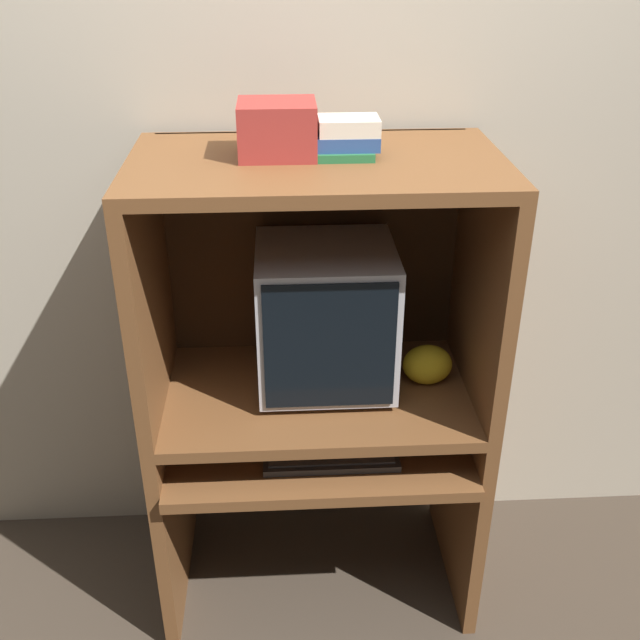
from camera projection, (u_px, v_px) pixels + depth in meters
name	position (u px, v px, depth m)	size (l,w,h in m)	color
wall_back	(311.00, 183.00, 2.31)	(6.00, 0.06, 2.60)	#B2A893
desk_base	(318.00, 493.00, 2.41)	(0.98, 0.60, 0.62)	brown
desk_monitor_shelf	(317.00, 398.00, 2.28)	(0.98, 0.58, 0.15)	brown
hutch_upper	(316.00, 243.00, 2.07)	(0.98, 0.58, 0.71)	brown
crt_monitor	(326.00, 316.00, 2.19)	(0.40, 0.38, 0.44)	#B2B2B7
keyboard	(331.00, 455.00, 2.21)	(0.40, 0.15, 0.03)	#2D2D30
mouse	(418.00, 449.00, 2.23)	(0.07, 0.05, 0.03)	black
snack_bag	(427.00, 365.00, 2.27)	(0.15, 0.11, 0.12)	gold
book_stack	(345.00, 138.00, 1.92)	(0.18, 0.14, 0.10)	#236638
storage_box	(277.00, 129.00, 1.91)	(0.20, 0.17, 0.14)	maroon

